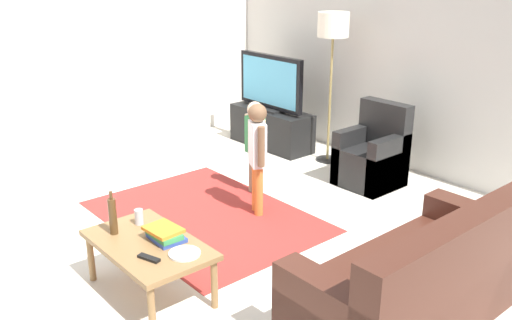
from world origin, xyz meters
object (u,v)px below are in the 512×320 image
object	(u,v)px
tv	(270,83)
plate	(185,253)
coffee_table	(148,248)
bottle	(113,216)
child_near_tv	(255,139)
book_stack	(165,234)
soda_can	(139,217)
couch	(422,286)
tv_stand	(271,128)
child_center	(257,149)
armchair	(374,158)
tv_remote	(149,258)
floor_lamp	(333,33)

from	to	relation	value
tv	plate	size ratio (longest dim) A/B	5.00
coffee_table	bottle	bearing A→B (deg)	-156.80
tv	child_near_tv	size ratio (longest dim) A/B	1.11
child_near_tv	coffee_table	size ratio (longest dim) A/B	0.99
child_near_tv	book_stack	distance (m)	1.96
soda_can	couch	bearing A→B (deg)	31.09
tv	tv_stand	bearing A→B (deg)	90.00
book_stack	tv_stand	bearing A→B (deg)	125.58
bottle	plate	world-z (taller)	bottle
child_center	soda_can	distance (m)	1.44
armchair	plate	xyz separation A→B (m)	(0.63, -2.87, 0.13)
child_center	bottle	xyz separation A→B (m)	(0.28, -1.63, -0.09)
tv	coffee_table	distance (m)	3.64
tv	armchair	size ratio (longest dim) A/B	1.22
tv	child_near_tv	world-z (taller)	tv
armchair	tv_remote	bearing A→B (deg)	-80.29
book_stack	tv_remote	bearing A→B (deg)	-53.42
tv_stand	couch	size ratio (longest dim) A/B	0.67
tv_stand	bottle	world-z (taller)	bottle
tv	book_stack	xyz separation A→B (m)	(2.07, -2.87, -0.38)
soda_can	book_stack	bearing A→B (deg)	2.24
floor_lamp	bottle	bearing A→B (deg)	-75.13
couch	floor_lamp	bearing A→B (deg)	143.34
tv	bottle	distance (m)	3.57
tv_stand	couch	xyz separation A→B (m)	(3.52, -1.82, 0.05)
floor_lamp	tv_remote	world-z (taller)	floor_lamp
bottle	soda_can	distance (m)	0.24
armchair	child_center	xyz separation A→B (m)	(-0.25, -1.46, 0.36)
tv_remote	child_near_tv	bearing A→B (deg)	102.99
book_stack	couch	bearing A→B (deg)	36.41
tv_stand	bottle	distance (m)	3.59
couch	plate	world-z (taller)	couch
tv	child_center	xyz separation A→B (m)	(1.47, -1.47, -0.19)
child_near_tv	child_center	xyz separation A→B (m)	(0.38, -0.30, 0.06)
floor_lamp	soda_can	size ratio (longest dim) A/B	14.83
floor_lamp	coffee_table	bearing A→B (deg)	-69.99
tv_stand	coffee_table	xyz separation A→B (m)	(2.02, -3.01, 0.13)
couch	book_stack	distance (m)	1.81
tv_stand	soda_can	size ratio (longest dim) A/B	10.00
floor_lamp	plate	world-z (taller)	floor_lamp
child_center	soda_can	world-z (taller)	child_center
book_stack	bottle	size ratio (longest dim) A/B	0.86
floor_lamp	bottle	world-z (taller)	floor_lamp
floor_lamp	plate	bearing A→B (deg)	-64.32
plate	child_center	bearing A→B (deg)	121.89
child_near_tv	plate	xyz separation A→B (m)	(1.26, -1.71, -0.17)
child_near_tv	coffee_table	bearing A→B (deg)	-62.47
couch	tv_stand	bearing A→B (deg)	152.67
coffee_table	bottle	size ratio (longest dim) A/B	2.97
child_near_tv	plate	distance (m)	2.13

